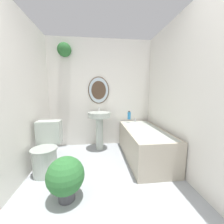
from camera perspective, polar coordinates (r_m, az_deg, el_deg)
The scene contains 8 objects.
wall_back at distance 3.19m, azimuth -5.60°, elevation 8.62°, with size 2.40×0.29×2.40m.
wall_left at distance 2.12m, azimuth -36.84°, elevation 5.42°, with size 0.06×2.78×2.40m.
wall_right at distance 2.24m, azimuth 28.40°, elevation 6.17°, with size 0.06×2.78×2.40m.
toilet at distance 2.45m, azimuth -25.51°, elevation -13.98°, with size 0.38×0.57×0.77m.
pedestal_sink at distance 2.97m, azimuth -5.28°, elevation -4.44°, with size 0.47×0.47×0.91m.
bathtub at distance 2.72m, azimuth 13.21°, elevation -12.36°, with size 0.68×1.47×0.64m.
shampoo_bottle at distance 3.08m, azimuth 7.12°, elevation -1.44°, with size 0.07×0.07×0.18m.
potted_plant at distance 1.81m, azimuth -18.70°, elevation -24.04°, with size 0.43×0.43×0.52m.
Camera 1 is at (-0.11, -0.51, 1.25)m, focal length 22.00 mm.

